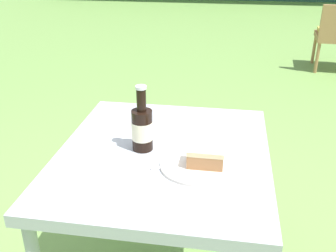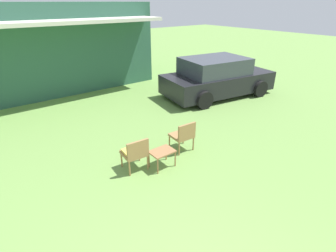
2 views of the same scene
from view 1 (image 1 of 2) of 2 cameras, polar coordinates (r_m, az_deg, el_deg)
patio_table at (r=1.40m, az=-0.65°, el=-6.33°), size 0.72×0.83×0.71m
cake_on_plate at (r=1.26m, az=4.74°, el=-5.15°), size 0.23×0.23×0.07m
cola_bottle_near at (r=1.35m, az=-3.77°, el=-0.24°), size 0.07×0.07×0.23m
fork at (r=1.27m, az=1.38°, el=-6.02°), size 0.17×0.05×0.01m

